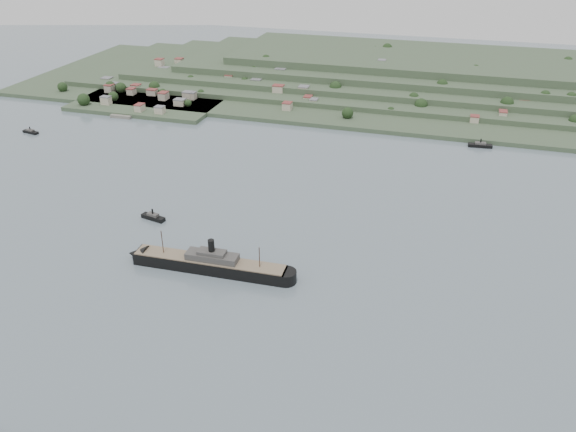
# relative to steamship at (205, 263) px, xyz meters

# --- Properties ---
(ground) EXTENTS (1400.00, 1400.00, 0.00)m
(ground) POSITION_rel_steamship_xyz_m (16.41, 18.26, -4.50)
(ground) COLOR slate
(ground) RESTS_ON ground
(far_peninsula) EXTENTS (760.00, 309.00, 30.00)m
(far_peninsula) POSITION_rel_steamship_xyz_m (44.31, 411.36, 7.38)
(far_peninsula) COLOR #32472F
(far_peninsula) RESTS_ON ground
(steamship) EXTENTS (101.67, 15.06, 24.39)m
(steamship) POSITION_rel_steamship_xyz_m (0.00, 0.00, 0.00)
(steamship) COLOR black
(steamship) RESTS_ON ground
(tugboat) EXTENTS (17.77, 8.08, 7.74)m
(tugboat) POSITION_rel_steamship_xyz_m (-57.52, 44.67, -2.62)
(tugboat) COLOR black
(tugboat) RESTS_ON ground
(ferry_west) EXTENTS (16.95, 7.58, 6.14)m
(ferry_west) POSITION_rel_steamship_xyz_m (-245.29, 159.89, -3.02)
(ferry_west) COLOR black
(ferry_west) RESTS_ON ground
(ferry_east) EXTENTS (20.51, 7.24, 7.54)m
(ferry_east) POSITION_rel_steamship_xyz_m (150.87, 241.20, -2.69)
(ferry_east) COLOR black
(ferry_east) RESTS_ON ground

